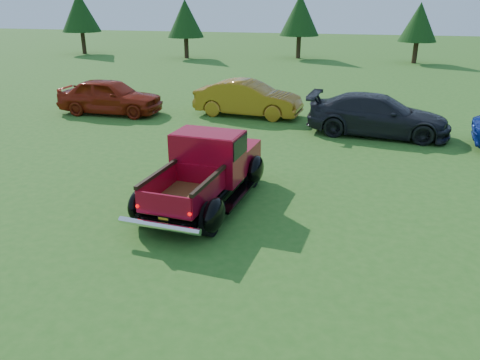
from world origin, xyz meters
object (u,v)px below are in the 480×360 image
at_px(show_car_grey, 378,115).
at_px(show_car_red, 110,96).
at_px(tree_far_west, 80,12).
at_px(pickup_truck, 209,167).
at_px(show_car_yellow, 248,98).
at_px(tree_mid_left, 300,15).
at_px(tree_west, 185,19).
at_px(tree_mid_right, 419,22).

bearing_deg(show_car_grey, show_car_red, 91.87).
xyz_separation_m(tree_far_west, pickup_truck, (20.28, -28.40, -2.71)).
relative_size(show_car_red, show_car_yellow, 0.99).
xyz_separation_m(tree_mid_left, pickup_truck, (1.28, -29.40, -2.58)).
relative_size(tree_far_west, tree_west, 1.13).
distance_m(tree_west, tree_mid_left, 9.22).
bearing_deg(show_car_yellow, show_car_grey, -103.53).
height_order(tree_mid_left, pickup_truck, tree_mid_left).
xyz_separation_m(tree_mid_left, show_car_yellow, (0.33, -20.62, -2.65)).
distance_m(tree_mid_left, pickup_truck, 29.54).
relative_size(tree_far_west, pickup_truck, 1.10).
bearing_deg(pickup_truck, tree_mid_left, 98.04).
distance_m(tree_far_west, show_car_yellow, 27.69).
bearing_deg(show_car_yellow, tree_west, 32.27).
relative_size(pickup_truck, show_car_red, 1.07).
height_order(tree_mid_left, show_car_yellow, tree_mid_left).
height_order(tree_far_west, tree_west, tree_far_west).
bearing_deg(show_car_red, tree_mid_left, -14.34).
relative_size(tree_mid_left, show_car_grey, 1.00).
distance_m(tree_west, show_car_red, 20.07).
bearing_deg(tree_west, tree_far_west, 174.29).
height_order(tree_west, show_car_red, tree_west).
height_order(pickup_truck, show_car_red, pickup_truck).
bearing_deg(show_car_grey, pickup_truck, 154.68).
relative_size(tree_far_west, show_car_grey, 1.04).
distance_m(tree_far_west, show_car_red, 24.80).
height_order(tree_west, tree_mid_left, tree_mid_left).
relative_size(tree_west, show_car_yellow, 1.03).
bearing_deg(tree_far_west, pickup_truck, -54.47).
xyz_separation_m(tree_far_west, tree_west, (10.00, -1.00, -0.41)).
relative_size(tree_west, pickup_truck, 0.97).
bearing_deg(tree_mid_left, tree_far_west, -176.99).
distance_m(tree_mid_left, tree_mid_right, 9.06).
relative_size(tree_mid_right, show_car_grey, 0.88).
relative_size(tree_mid_left, show_car_red, 1.13).
bearing_deg(tree_mid_left, show_car_yellow, -89.08).
height_order(tree_far_west, tree_mid_right, tree_far_west).
height_order(pickup_truck, show_car_grey, pickup_truck).
height_order(tree_mid_right, show_car_yellow, tree_mid_right).
bearing_deg(show_car_grey, tree_mid_left, 19.91).
distance_m(tree_west, show_car_grey, 25.18).
height_order(tree_mid_right, show_car_red, tree_mid_right).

